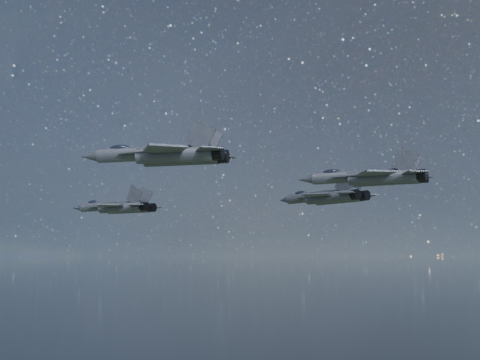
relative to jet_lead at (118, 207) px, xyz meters
The scene contains 4 objects.
jet_lead is the anchor object (origin of this frame).
jet_left 33.97m from the jet_lead, 35.32° to the left, with size 19.57×13.16×4.94m.
jet_right 34.32m from the jet_lead, 36.73° to the right, with size 17.23×11.52×4.36m.
jet_slot 41.82m from the jet_lead, ahead, with size 17.30×12.08×4.36m.
Camera 1 is at (41.95, -66.09, 138.56)m, focal length 42.00 mm.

